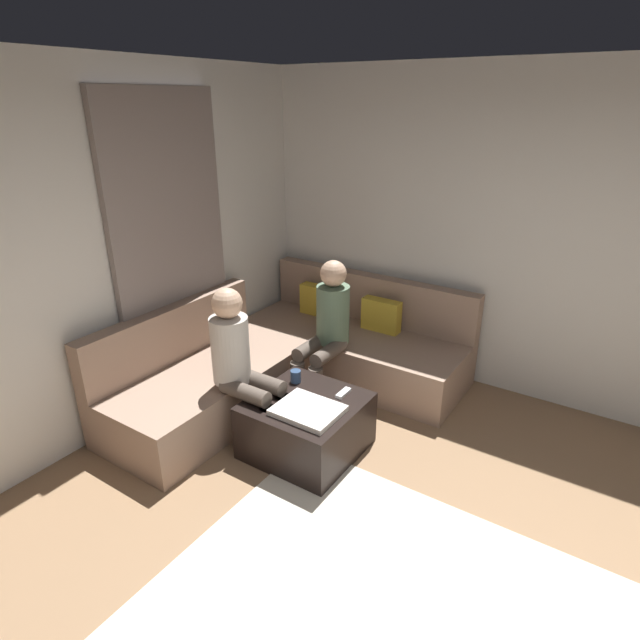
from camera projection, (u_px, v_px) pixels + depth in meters
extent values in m
cube|color=silver|center=(593.00, 250.00, 3.97)|extent=(6.00, 0.12, 2.70)
cube|color=gray|center=(172.00, 255.00, 4.18)|extent=(0.06, 1.10, 2.50)
cube|color=#9E7F6B|center=(352.00, 352.00, 4.91)|extent=(2.10, 0.85, 0.42)
cube|color=#9E7F6B|center=(372.00, 298.00, 5.01)|extent=(2.10, 0.14, 0.45)
cube|color=#9E7F6B|center=(207.00, 392.00, 4.24)|extent=(0.85, 1.70, 0.42)
cube|color=#9E7F6B|center=(171.00, 333.00, 4.25)|extent=(0.14, 1.70, 0.45)
cube|color=gold|center=(318.00, 303.00, 5.16)|extent=(0.36, 0.12, 0.36)
cube|color=gold|center=(381.00, 318.00, 4.81)|extent=(0.36, 0.12, 0.36)
cube|color=black|center=(306.00, 425.00, 3.81)|extent=(0.76, 0.76, 0.42)
cube|color=white|center=(308.00, 410.00, 3.57)|extent=(0.44, 0.36, 0.04)
cylinder|color=#334C72|center=(296.00, 376.00, 3.96)|extent=(0.08, 0.08, 0.10)
cube|color=white|center=(343.00, 393.00, 3.80)|extent=(0.05, 0.15, 0.02)
cylinder|color=brown|center=(316.00, 391.00, 4.26)|extent=(0.12, 0.12, 0.42)
cylinder|color=brown|center=(298.00, 385.00, 4.35)|extent=(0.12, 0.12, 0.42)
cylinder|color=brown|center=(329.00, 352.00, 4.30)|extent=(0.12, 0.40, 0.12)
cylinder|color=brown|center=(311.00, 347.00, 4.39)|extent=(0.12, 0.40, 0.12)
cylinder|color=#597259|center=(333.00, 314.00, 4.40)|extent=(0.28, 0.28, 0.50)
sphere|color=#D8AD8C|center=(333.00, 274.00, 4.26)|extent=(0.22, 0.22, 0.22)
cylinder|color=brown|center=(284.00, 421.00, 3.86)|extent=(0.12, 0.12, 0.42)
cylinder|color=brown|center=(269.00, 433.00, 3.72)|extent=(0.12, 0.12, 0.42)
cylinder|color=brown|center=(261.00, 382.00, 3.85)|extent=(0.40, 0.12, 0.12)
cylinder|color=brown|center=(245.00, 392.00, 3.72)|extent=(0.40, 0.12, 0.12)
cylinder|color=beige|center=(230.00, 349.00, 3.79)|extent=(0.28, 0.28, 0.50)
sphere|color=#D8AD8C|center=(227.00, 303.00, 3.65)|extent=(0.22, 0.22, 0.22)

